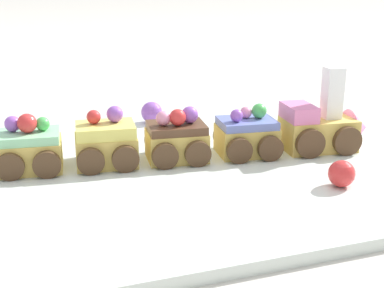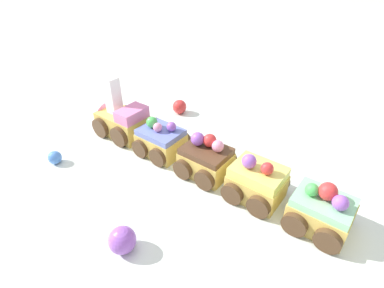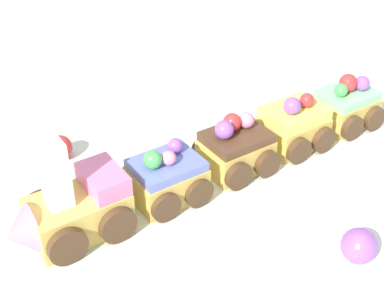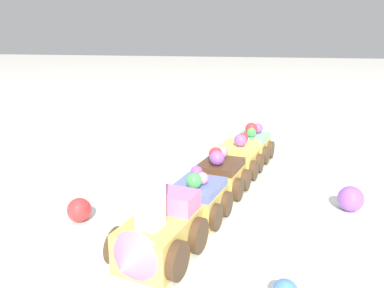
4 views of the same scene
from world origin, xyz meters
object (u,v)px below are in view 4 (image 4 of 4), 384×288
Objects in this scene: gumball_purple at (351,199)px; gumball_red at (79,210)px; cake_train_locomotive at (155,235)px; cake_car_lemon at (238,159)px; cake_car_chocolate at (221,175)px; cake_car_blueberry at (196,200)px; cake_car_mint at (252,146)px.

gumball_red is at bearing -68.24° from gumball_purple.
cake_train_locomotive is 0.25m from gumball_purple.
cake_car_lemon is at bearing 145.87° from gumball_red.
cake_car_chocolate reaches higher than gumball_purple.
gumball_purple reaches higher than gumball_red.
cake_car_blueberry is at bearing -0.11° from cake_car_lemon.
cake_car_mint is at bearing 179.98° from cake_train_locomotive.
cake_car_chocolate reaches higher than cake_car_blueberry.
cake_car_chocolate is at bearing -0.18° from cake_car_mint.
gumball_red is (0.13, -0.13, -0.01)m from cake_car_chocolate.
cake_train_locomotive is 1.50× the size of cake_car_chocolate.
cake_car_mint is at bearing -140.54° from gumball_purple.
gumball_red is at bearing -107.34° from cake_train_locomotive.
cake_car_lemon is at bearing -121.29° from gumball_purple.
cake_train_locomotive is 0.27m from cake_car_lemon.
cake_train_locomotive reaches higher than gumball_purple.
cake_train_locomotive is 1.50× the size of cake_car_lemon.
cake_car_blueberry reaches higher than gumball_purple.
gumball_purple is (0.01, 0.16, -0.01)m from cake_car_chocolate.
cake_train_locomotive is at bearing 66.21° from gumball_red.
cake_car_lemon is at bearing 179.94° from cake_train_locomotive.
cake_car_chocolate is at bearing -0.47° from cake_car_lemon.
cake_car_lemon is (-0.17, 0.02, 0.00)m from cake_car_blueberry.
cake_car_chocolate is at bearing 134.59° from gumball_red.
cake_car_mint is (-0.25, 0.03, 0.00)m from cake_car_blueberry.
cake_train_locomotive is 0.35m from cake_car_mint.
cake_car_lemon reaches higher than cake_car_blueberry.
cake_car_blueberry is 2.45× the size of gumball_purple.
gumball_purple is at bearing 65.16° from cake_car_lemon.
cake_car_lemon is 1.00× the size of cake_car_mint.
cake_car_blueberry is 0.17m from cake_car_lemon.
cake_car_chocolate is 0.19m from gumball_red.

